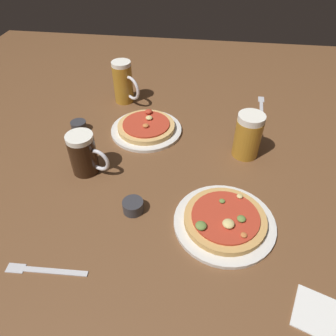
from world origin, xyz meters
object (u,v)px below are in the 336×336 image
at_px(beer_mug_dark, 124,83).
at_px(napkin_folded, 323,316).
at_px(pizza_plate_far, 146,128).
at_px(fork_spare, 261,109).
at_px(beer_mug_amber, 248,135).
at_px(ramekin_butter, 133,206).
at_px(beer_mug_pale, 84,154).
at_px(fork_left, 44,270).
at_px(ramekin_sauce, 79,126).
at_px(pizza_plate_near, 225,221).

distance_m(beer_mug_dark, napkin_folded, 1.06).
bearing_deg(pizza_plate_far, fork_spare, 26.11).
xyz_separation_m(pizza_plate_far, beer_mug_amber, (0.36, -0.08, 0.06)).
height_order(ramekin_butter, napkin_folded, ramekin_butter).
relative_size(beer_mug_pale, fork_spare, 0.62).
bearing_deg(fork_left, fork_spare, 54.83).
xyz_separation_m(beer_mug_amber, beer_mug_pale, (-0.51, -0.16, -0.01)).
height_order(pizza_plate_far, ramekin_butter, pizza_plate_far).
relative_size(pizza_plate_far, beer_mug_dark, 1.53).
distance_m(beer_mug_amber, fork_spare, 0.32).
bearing_deg(beer_mug_pale, fork_left, -87.82).
xyz_separation_m(beer_mug_dark, ramekin_sauce, (-0.12, -0.24, -0.07)).
bearing_deg(ramekin_sauce, napkin_folded, -38.30).
bearing_deg(ramekin_sauce, fork_spare, 19.46).
bearing_deg(fork_left, pizza_plate_near, 25.10).
distance_m(pizza_plate_near, napkin_folded, 0.31).
xyz_separation_m(beer_mug_dark, beer_mug_amber, (0.50, -0.29, -0.01)).
distance_m(pizza_plate_far, beer_mug_amber, 0.38).
relative_size(beer_mug_dark, fork_spare, 0.78).
xyz_separation_m(beer_mug_dark, beer_mug_pale, (-0.02, -0.45, -0.02)).
height_order(pizza_plate_far, beer_mug_dark, beer_mug_dark).
xyz_separation_m(beer_mug_pale, fork_left, (0.01, -0.36, -0.07)).
bearing_deg(napkin_folded, pizza_plate_far, 128.84).
height_order(pizza_plate_near, fork_left, pizza_plate_near).
bearing_deg(fork_spare, napkin_folded, -85.91).
distance_m(napkin_folded, fork_spare, 0.85).
bearing_deg(napkin_folded, beer_mug_dark, 127.31).
height_order(beer_mug_dark, ramekin_butter, beer_mug_dark).
height_order(beer_mug_amber, ramekin_butter, beer_mug_amber).
xyz_separation_m(beer_mug_dark, fork_spare, (0.58, 0.01, -0.08)).
height_order(napkin_folded, fork_spare, napkin_folded).
height_order(pizza_plate_near, fork_spare, pizza_plate_near).
distance_m(ramekin_sauce, napkin_folded, 0.97).
distance_m(beer_mug_dark, ramekin_butter, 0.63).
height_order(beer_mug_amber, ramekin_sauce, beer_mug_amber).
xyz_separation_m(beer_mug_dark, napkin_folded, (0.64, -0.84, -0.08)).
height_order(beer_mug_pale, napkin_folded, beer_mug_pale).
relative_size(beer_mug_dark, napkin_folded, 1.46).
relative_size(pizza_plate_near, beer_mug_amber, 1.78).
height_order(ramekin_butter, fork_spare, ramekin_butter).
xyz_separation_m(pizza_plate_near, beer_mug_pale, (-0.44, 0.16, 0.05)).
bearing_deg(fork_spare, pizza_plate_far, -153.89).
height_order(beer_mug_dark, fork_spare, beer_mug_dark).
relative_size(pizza_plate_near, napkin_folded, 2.35).
bearing_deg(beer_mug_amber, fork_spare, 74.84).
bearing_deg(beer_mug_dark, ramekin_sauce, -117.15).
xyz_separation_m(ramekin_butter, napkin_folded, (0.47, -0.24, -0.01)).
bearing_deg(fork_spare, beer_mug_pale, -142.19).
relative_size(pizza_plate_far, napkin_folded, 2.23).
height_order(pizza_plate_far, fork_left, pizza_plate_far).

